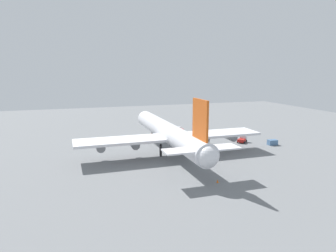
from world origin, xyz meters
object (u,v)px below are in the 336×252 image
Objects in this scene: cargo_airplane at (168,133)px; cargo_container_fore at (272,142)px; safety_cone_nose at (151,134)px; safety_cone_tail at (218,181)px; maintenance_van at (242,139)px; catering_truck at (179,130)px; cargo_container_aft at (237,132)px.

cargo_airplane is 36.91m from cargo_container_fore.
safety_cone_tail reaches higher than safety_cone_nose.
safety_cone_nose is at bearing 50.18° from cargo_container_fore.
cargo_airplane is 29.84m from maintenance_van.
catering_truck is at bearing 33.59° from maintenance_van.
maintenance_van is 6.78× the size of safety_cone_nose.
cargo_container_aft is (16.69, -33.62, -5.40)m from cargo_airplane.
safety_cone_nose is (10.75, 31.53, -0.58)m from cargo_container_aft.
maintenance_van is 12.44m from cargo_container_aft.
cargo_container_aft reaches higher than safety_cone_nose.
safety_cone_tail is (-54.16, -0.64, 0.03)m from safety_cone_nose.
cargo_container_aft is at bearing 9.09° from cargo_container_fore.
cargo_airplane reaches higher than safety_cone_nose.
cargo_container_fore is (-6.41, -7.57, -0.20)m from maintenance_van.
cargo_container_fore reaches higher than safety_cone_tail.
cargo_container_aft is (11.52, -4.70, -0.16)m from maintenance_van.
cargo_container_fore is at bearing -142.10° from catering_truck.
catering_truck is at bearing 37.90° from cargo_container_fore.
safety_cone_nose is at bearing 0.67° from safety_cone_tail.
maintenance_van is 6.22× the size of safety_cone_tail.
cargo_airplane is 31.48m from catering_truck.
cargo_container_fore is at bearing -129.82° from safety_cone_nose.
maintenance_van is at bearing -129.70° from safety_cone_nose.
safety_cone_nose is (-0.31, 11.83, -0.79)m from catering_truck.
cargo_container_fore reaches higher than safety_cone_nose.
cargo_airplane is 83.24× the size of safety_cone_tail.
maintenance_van is 9.92m from cargo_container_fore.
cargo_container_aft is (-11.07, -19.70, -0.21)m from catering_truck.
cargo_container_fore is at bearing -91.94° from cargo_airplane.
catering_truck reaches higher than cargo_container_fore.
catering_truck is 6.15× the size of safety_cone_nose.
cargo_container_aft is 4.83× the size of safety_cone_nose.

